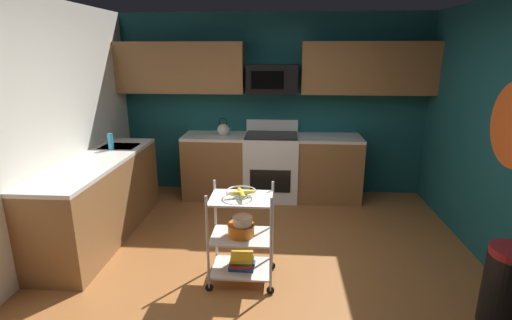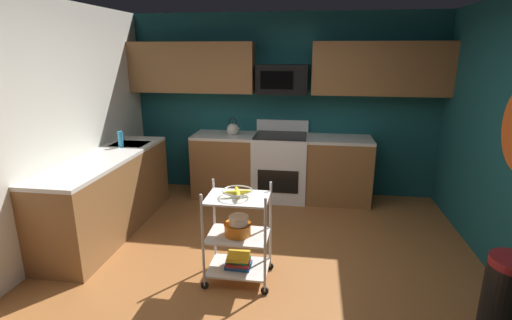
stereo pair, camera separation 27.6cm
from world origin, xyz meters
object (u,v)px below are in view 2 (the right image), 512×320
microwave (282,79)px  mixing_bowl_small (239,220)px  trash_can (507,299)px  kettle (233,129)px  book_stack (238,261)px  mixing_bowl_large (238,229)px  dish_soap_bottle (121,139)px  oven_range (280,166)px  fruit_bowl (238,192)px  rolling_cart (238,235)px

microwave → mixing_bowl_small: microwave is taller
trash_can → kettle: bearing=134.7°
book_stack → trash_can: size_ratio=0.36×
mixing_bowl_large → dish_soap_bottle: dish_soap_bottle is taller
oven_range → mixing_bowl_small: bearing=-94.7°
fruit_bowl → mixing_bowl_large: bearing=-180.0°
fruit_bowl → rolling_cart: bearing=172.9°
mixing_bowl_small → trash_can: 2.15m
rolling_cart → kettle: bearing=102.9°
microwave → book_stack: microwave is taller
mixing_bowl_large → mixing_bowl_small: (0.02, -0.02, 0.10)m
book_stack → trash_can: 2.15m
oven_range → mixing_bowl_small: size_ratio=6.04×
rolling_cart → fruit_bowl: bearing=-7.1°
dish_soap_bottle → fruit_bowl: bearing=-35.3°
book_stack → kettle: (-0.49, 2.16, 0.81)m
oven_range → kettle: size_ratio=4.17×
fruit_bowl → book_stack: bearing=180.0°
mixing_bowl_large → dish_soap_bottle: bearing=144.6°
microwave → dish_soap_bottle: bearing=-151.4°
mixing_bowl_small → kettle: size_ratio=0.69×
microwave → book_stack: size_ratio=2.91×
kettle → book_stack: bearing=-77.1°
trash_can → fruit_bowl: bearing=167.7°
oven_range → dish_soap_bottle: (-1.92, -0.94, 0.54)m
mixing_bowl_large → rolling_cart: bearing=0.0°
oven_range → fruit_bowl: oven_range is taller
microwave → oven_range: bearing=-89.7°
oven_range → book_stack: (-0.19, -2.16, -0.29)m
mixing_bowl_small → trash_can: bearing=-11.8°
fruit_bowl → trash_can: fruit_bowl is taller
book_stack → oven_range: bearing=84.9°
microwave → mixing_bowl_large: 2.57m
microwave → dish_soap_bottle: (-1.92, -1.05, -0.68)m
oven_range → dish_soap_bottle: 2.20m
trash_can → microwave: bearing=125.0°
mixing_bowl_small → book_stack: size_ratio=0.76×
kettle → dish_soap_bottle: size_ratio=1.32×
kettle → trash_can: bearing=-45.3°
dish_soap_bottle → book_stack: bearing=-35.3°
fruit_bowl → trash_can: 2.22m
rolling_cart → mixing_bowl_large: (-0.00, -0.00, 0.07)m
book_stack → kettle: 2.36m
oven_range → mixing_bowl_large: oven_range is taller
dish_soap_bottle → rolling_cart: bearing=-35.3°
book_stack → dish_soap_bottle: 2.27m
rolling_cart → oven_range: bearing=84.9°
rolling_cart → trash_can: rolling_cart is taller
mixing_bowl_large → kettle: (-0.49, 2.16, 0.48)m
book_stack → mixing_bowl_large: bearing=-180.0°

